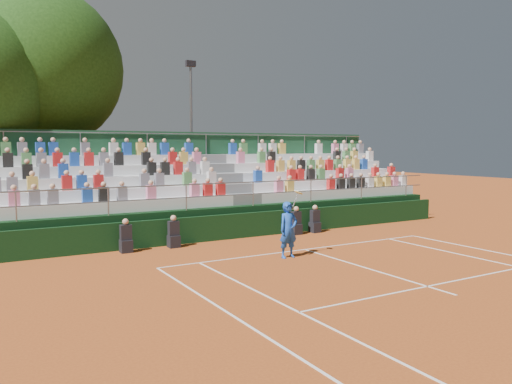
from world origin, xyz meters
TOP-DOWN VIEW (x-y plane):
  - ground at (0.00, 0.00)m, footprint 90.00×90.00m
  - courtside_wall at (0.00, 3.20)m, footprint 20.00×0.15m
  - line_officials at (-1.40, 2.75)m, footprint 8.56×0.40m
  - grandstand at (-0.01, 6.44)m, footprint 20.00×5.20m
  - tennis_player at (-1.24, -0.77)m, footprint 0.88×0.46m
  - tree_east at (-7.00, 12.46)m, footprint 7.86×7.86m
  - floodlight_mast at (1.42, 13.70)m, footprint 0.60×0.25m

SIDE VIEW (x-z plane):
  - ground at x=0.00m, z-range 0.00..0.00m
  - line_officials at x=-1.40m, z-range -0.12..1.07m
  - courtside_wall at x=0.00m, z-range 0.00..1.00m
  - tennis_player at x=-1.24m, z-range -0.17..2.04m
  - grandstand at x=-0.01m, z-range -1.11..3.29m
  - floodlight_mast at x=1.42m, z-range 0.68..9.46m
  - tree_east at x=-7.00m, z-range 1.78..13.22m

